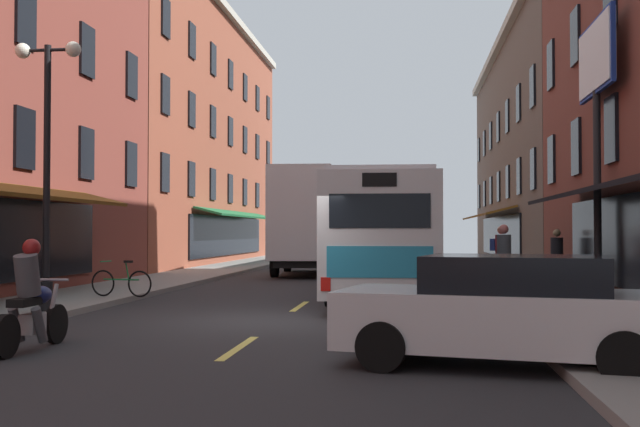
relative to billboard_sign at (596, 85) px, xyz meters
name	(u,v)px	position (x,y,z in m)	size (l,w,h in m)	color
ground_plane	(278,324)	(-7.05, -3.92, -5.35)	(34.80, 80.00, 0.10)	#28282B
lane_centre_dashes	(276,322)	(-7.05, -4.17, -5.29)	(0.14, 73.90, 0.01)	#DBCC4C
sidewalk_right	(587,322)	(-1.15, -3.92, -5.23)	(3.00, 80.00, 0.14)	gray
billboard_sign	(596,85)	(0.00, 0.00, 0.00)	(0.40, 3.14, 6.71)	black
transit_bus	(384,235)	(-5.18, 2.54, -3.63)	(2.80, 11.79, 3.18)	silver
box_truck	(307,223)	(-8.66, 12.16, -3.14)	(2.72, 7.59, 4.27)	white
sedan_near	(333,250)	(-8.71, 23.79, -4.57)	(2.00, 4.77, 1.44)	black
sedan_mid	(506,310)	(-3.21, -8.60, -4.56)	(4.53, 2.66, 1.45)	silver
motorcycle_rider	(31,303)	(-10.03, -8.09, -4.59)	(0.62, 2.07, 1.66)	black
bicycle_near	(121,282)	(-11.65, -0.41, -4.80)	(1.69, 0.50, 0.91)	black
pedestrian_near	(501,254)	(-1.74, 4.52, -4.20)	(0.51, 0.48, 1.80)	navy
pedestrian_mid	(504,259)	(-2.07, 1.00, -4.22)	(0.36, 0.36, 1.81)	navy
pedestrian_rear	(557,257)	(-0.17, 4.16, -4.28)	(0.36, 0.36, 1.71)	#4C4C51
street_lamp_twin	(47,162)	(-11.90, -3.89, -2.09)	(1.42, 0.32, 5.55)	black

